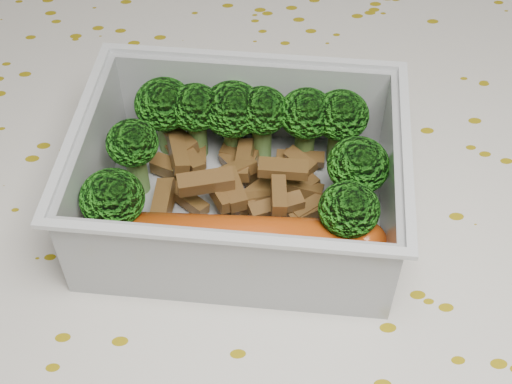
{
  "coord_description": "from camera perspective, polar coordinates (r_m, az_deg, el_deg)",
  "views": [
    {
      "loc": [
        -0.01,
        -0.29,
        1.11
      ],
      "look_at": [
        0.01,
        0.0,
        0.78
      ],
      "focal_mm": 50.0,
      "sensor_mm": 36.0,
      "label": 1
    }
  ],
  "objects": [
    {
      "name": "sausage",
      "position": [
        0.42,
        -1.35,
        -3.88
      ],
      "size": [
        0.17,
        0.05,
        0.03
      ],
      "color": "#AF400F",
      "rests_on": "lunch_container"
    },
    {
      "name": "lunch_container",
      "position": [
        0.45,
        -1.28,
        0.38
      ],
      "size": [
        0.22,
        0.19,
        0.07
      ],
      "color": "silver",
      "rests_on": "tablecloth"
    },
    {
      "name": "broccoli_florets",
      "position": [
        0.45,
        -0.86,
        4.3
      ],
      "size": [
        0.19,
        0.14,
        0.06
      ],
      "color": "#608C3F",
      "rests_on": "lunch_container"
    },
    {
      "name": "dining_table",
      "position": [
        0.53,
        -0.92,
        -8.57
      ],
      "size": [
        1.4,
        0.9,
        0.75
      ],
      "color": "brown",
      "rests_on": "ground"
    },
    {
      "name": "tablecloth",
      "position": [
        0.49,
        -0.99,
        -5.37
      ],
      "size": [
        1.46,
        0.96,
        0.19
      ],
      "color": "silver",
      "rests_on": "dining_table"
    },
    {
      "name": "meat_pile",
      "position": [
        0.46,
        -1.48,
        1.21
      ],
      "size": [
        0.12,
        0.09,
        0.03
      ],
      "color": "brown",
      "rests_on": "lunch_container"
    }
  ]
}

